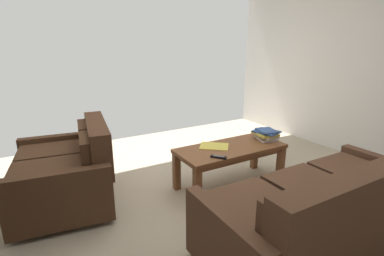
% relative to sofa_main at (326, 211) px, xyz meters
% --- Properties ---
extents(ground_plane, '(5.12, 4.86, 0.01)m').
position_rel_sofa_main_xyz_m(ground_plane, '(0.37, -1.05, -0.35)').
color(ground_plane, '#B7A88E').
extents(wall_left, '(0.12, 4.86, 2.54)m').
position_rel_sofa_main_xyz_m(wall_left, '(-2.19, -1.05, 0.92)').
color(wall_left, white).
rests_on(wall_left, ground).
extents(sofa_main, '(1.90, 0.86, 0.81)m').
position_rel_sofa_main_xyz_m(sofa_main, '(0.00, 0.00, 0.00)').
color(sofa_main, black).
rests_on(sofa_main, ground).
extents(loveseat_near, '(1.02, 1.27, 0.82)m').
position_rel_sofa_main_xyz_m(loveseat_near, '(1.58, -1.75, -0.00)').
color(loveseat_near, black).
rests_on(loveseat_near, ground).
extents(coffee_table, '(1.22, 0.53, 0.47)m').
position_rel_sofa_main_xyz_m(coffee_table, '(-0.04, -1.22, 0.05)').
color(coffee_table, brown).
rests_on(coffee_table, ground).
extents(book_stack, '(0.30, 0.33, 0.12)m').
position_rel_sofa_main_xyz_m(book_stack, '(-0.54, -1.21, 0.18)').
color(book_stack, silver).
rests_on(book_stack, coffee_table).
extents(tv_remote, '(0.13, 0.15, 0.02)m').
position_rel_sofa_main_xyz_m(tv_remote, '(0.27, -1.02, 0.13)').
color(tv_remote, black).
rests_on(tv_remote, coffee_table).
extents(loose_magazine, '(0.39, 0.38, 0.01)m').
position_rel_sofa_main_xyz_m(loose_magazine, '(0.12, -1.32, 0.12)').
color(loose_magazine, '#E0CC4C').
rests_on(loose_magazine, coffee_table).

